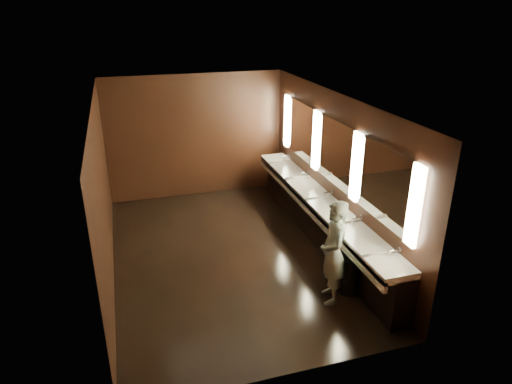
% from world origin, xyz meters
% --- Properties ---
extents(floor, '(6.00, 6.00, 0.00)m').
position_xyz_m(floor, '(0.00, 0.00, 0.00)').
color(floor, black).
rests_on(floor, ground).
extents(ceiling, '(4.00, 6.00, 0.02)m').
position_xyz_m(ceiling, '(0.00, 0.00, 2.80)').
color(ceiling, '#2D2D2B').
rests_on(ceiling, wall_back).
extents(wall_back, '(4.00, 0.02, 2.80)m').
position_xyz_m(wall_back, '(0.00, 3.00, 1.40)').
color(wall_back, black).
rests_on(wall_back, floor).
extents(wall_front, '(4.00, 0.02, 2.80)m').
position_xyz_m(wall_front, '(0.00, -3.00, 1.40)').
color(wall_front, black).
rests_on(wall_front, floor).
extents(wall_left, '(0.02, 6.00, 2.80)m').
position_xyz_m(wall_left, '(-2.00, 0.00, 1.40)').
color(wall_left, black).
rests_on(wall_left, floor).
extents(wall_right, '(0.02, 6.00, 2.80)m').
position_xyz_m(wall_right, '(2.00, 0.00, 1.40)').
color(wall_right, black).
rests_on(wall_right, floor).
extents(sink_counter, '(0.55, 5.40, 1.01)m').
position_xyz_m(sink_counter, '(1.79, 0.00, 0.50)').
color(sink_counter, black).
rests_on(sink_counter, floor).
extents(mirror_band, '(0.06, 5.03, 1.15)m').
position_xyz_m(mirror_band, '(1.98, -0.00, 1.75)').
color(mirror_band, '#FEF4C2').
rests_on(mirror_band, wall_right).
extents(person, '(0.51, 0.67, 1.63)m').
position_xyz_m(person, '(1.18, -1.74, 0.82)').
color(person, '#7EB5BC').
rests_on(person, floor).
extents(trash_bin, '(0.48, 0.48, 0.62)m').
position_xyz_m(trash_bin, '(1.58, -1.61, 0.31)').
color(trash_bin, black).
rests_on(trash_bin, floor).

